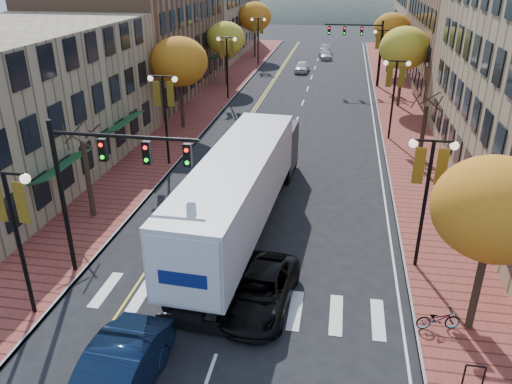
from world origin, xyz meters
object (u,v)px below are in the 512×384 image
at_px(semi_truck, 244,182).
at_px(black_suv, 261,291).
at_px(bicycle, 438,319).
at_px(navy_sedan, 114,379).

bearing_deg(semi_truck, black_suv, -70.49).
relative_size(black_suv, bicycle, 3.22).
bearing_deg(semi_truck, navy_sedan, -95.80).
bearing_deg(bicycle, navy_sedan, 104.30).
height_order(semi_truck, bicycle, semi_truck).
bearing_deg(semi_truck, bicycle, -34.82).
relative_size(semi_truck, black_suv, 3.43).
height_order(black_suv, bicycle, black_suv).
height_order(semi_truck, navy_sedan, semi_truck).
bearing_deg(navy_sedan, bicycle, 29.00).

